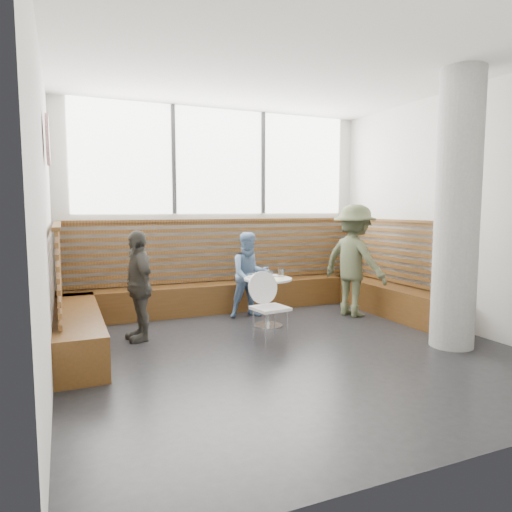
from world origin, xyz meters
name	(u,v)px	position (x,y,z in m)	size (l,w,h in m)	color
room	(291,211)	(0.00, 0.00, 1.60)	(5.00, 5.00, 3.20)	silver
booth	(236,290)	(0.00, 1.77, 0.41)	(5.00, 2.50, 1.44)	#482C12
concrete_column	(457,211)	(1.85, -0.60, 1.60)	(0.50, 0.50, 3.20)	gray
wall_art	(48,140)	(-2.46, 0.40, 2.30)	(0.50, 0.50, 0.03)	white
cafe_table	(268,292)	(0.21, 1.08, 0.48)	(0.66, 0.66, 0.68)	silver
cafe_chair	(268,301)	(-0.07, 0.46, 0.50)	(0.41, 0.40, 0.86)	white
adult_man	(354,261)	(1.68, 1.15, 0.85)	(1.09, 0.63, 1.69)	#4E5438
child_back	(250,275)	(0.19, 1.68, 0.64)	(0.62, 0.48, 1.28)	#6282AB
child_left	(138,286)	(-1.53, 1.13, 0.68)	(0.80, 0.33, 1.37)	#44433D
plate_near	(255,277)	(0.08, 1.21, 0.68)	(0.22, 0.22, 0.02)	white
plate_far	(271,275)	(0.33, 1.25, 0.68)	(0.21, 0.21, 0.01)	white
glass_left	(255,276)	(0.00, 1.03, 0.73)	(0.06, 0.06, 0.10)	white
glass_mid	(271,274)	(0.25, 1.07, 0.73)	(0.06, 0.06, 0.10)	white
glass_right	(281,272)	(0.44, 1.15, 0.74)	(0.08, 0.08, 0.12)	white
menu_card	(275,279)	(0.26, 0.95, 0.68)	(0.21, 0.15, 0.00)	#A5C64C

